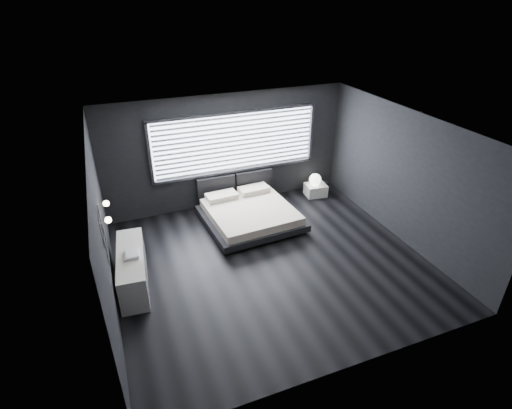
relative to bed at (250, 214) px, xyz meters
name	(u,v)px	position (x,y,z in m)	size (l,w,h in m)	color
room	(273,201)	(-0.13, -1.59, 1.15)	(6.04, 6.00, 2.80)	black
window	(236,143)	(0.07, 1.11, 1.36)	(4.14, 0.09, 1.52)	white
headboard	(235,183)	(0.00, 1.05, 0.32)	(1.96, 0.16, 0.52)	black
sconce_near	(108,220)	(-3.02, -1.54, 1.35)	(0.18, 0.11, 0.11)	silver
sconce_far	(106,204)	(-3.02, -0.94, 1.35)	(0.18, 0.11, 0.11)	silver
wall_art_upper	(101,226)	(-3.11, -2.14, 1.60)	(0.01, 0.48, 0.48)	#47474C
wall_art_lower	(106,244)	(-3.11, -1.89, 1.13)	(0.01, 0.48, 0.48)	#47474C
bed	(250,214)	(0.00, 0.00, 0.00)	(2.21, 2.12, 0.54)	black
nightstand	(316,190)	(2.13, 0.70, -0.10)	(0.53, 0.44, 0.31)	white
orb_lamp	(315,180)	(2.09, 0.70, 0.22)	(0.31, 0.31, 0.31)	white
dresser	(133,269)	(-2.78, -1.25, 0.09)	(0.63, 1.75, 0.69)	white
book_stack	(132,254)	(-2.75, -1.34, 0.47)	(0.29, 0.36, 0.07)	white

